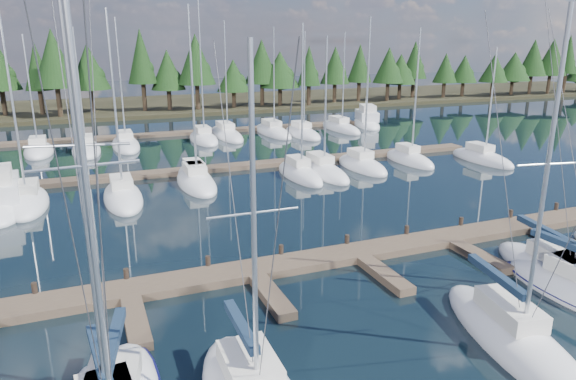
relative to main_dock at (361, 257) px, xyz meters
name	(u,v)px	position (x,y,z in m)	size (l,w,h in m)	color
ground	(278,197)	(0.00, 12.64, -0.20)	(260.00, 260.00, 0.00)	black
far_shore	(160,105)	(0.00, 72.64, 0.10)	(220.00, 30.00, 0.60)	#292617
main_dock	(361,257)	(0.00, 0.00, 0.00)	(44.00, 6.13, 0.90)	brown
back_docks	(215,147)	(0.00, 32.23, 0.00)	(50.00, 21.80, 0.40)	brown
front_sailboat_3	(514,339)	(1.48, -9.23, 0.08)	(4.27, 9.54, 13.39)	silver
front_sailboat_5	(563,280)	(7.58, -6.23, 0.10)	(4.21, 10.17, 16.21)	silver
back_sailboat_rows	(227,154)	(0.15, 27.81, 0.06)	(48.71, 32.69, 16.83)	silver
motor_yacht_left	(2,200)	(-19.12, 17.60, 0.33)	(4.00, 10.05, 4.93)	silver
motor_yacht_right	(367,122)	(23.91, 40.43, 0.32)	(6.07, 10.10, 4.80)	silver
tree_line	(161,69)	(-0.78, 62.80, 7.02)	(185.03, 11.54, 12.79)	black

